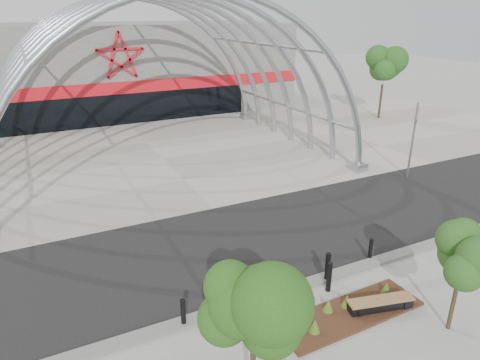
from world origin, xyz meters
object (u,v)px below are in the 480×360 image
street_tree_0 (254,306)px  street_tree_1 (465,252)px  signal_pole (413,139)px  bench_1 (380,305)px  bollard_2 (329,277)px

street_tree_0 → street_tree_1: street_tree_0 is taller
signal_pole → street_tree_1: bearing=-131.3°
signal_pole → bench_1: (-10.12, -8.48, -2.06)m
signal_pole → bench_1: signal_pole is taller
signal_pole → street_tree_0: bearing=-147.6°
signal_pole → street_tree_0: 18.38m
bench_1 → bollard_2: bollard_2 is taller
street_tree_1 → bollard_2: bearing=124.0°
street_tree_0 → bollard_2: bearing=33.2°
signal_pole → street_tree_1: (-8.81, -10.03, 0.42)m
street_tree_1 → bench_1: (-1.31, 1.55, -2.48)m
signal_pole → bench_1: size_ratio=1.94×
street_tree_0 → bollard_2: (4.56, 2.98, -2.47)m
bollard_2 → street_tree_1: bearing=-56.0°
street_tree_1 → signal_pole: bearing=48.7°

